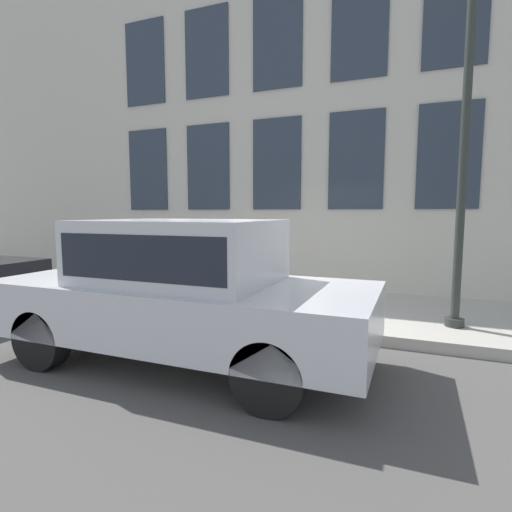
{
  "coord_description": "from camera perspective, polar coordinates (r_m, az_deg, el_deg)",
  "views": [
    {
      "loc": [
        -5.47,
        -2.06,
        1.82
      ],
      "look_at": [
        0.83,
        0.47,
        1.07
      ],
      "focal_mm": 28.0,
      "sensor_mm": 36.0,
      "label": 1
    }
  ],
  "objects": [
    {
      "name": "person",
      "position": [
        7.28,
        -2.15,
        -1.75
      ],
      "size": [
        0.26,
        0.17,
        1.06
      ],
      "rotation": [
        0.0,
        0.0,
        -2.92
      ],
      "color": "navy",
      "rests_on": "sidewalk"
    },
    {
      "name": "fire_hydrant",
      "position": [
        6.51,
        2.41,
        -4.86
      ],
      "size": [
        0.33,
        0.44,
        0.78
      ],
      "color": "gold",
      "rests_on": "sidewalk"
    },
    {
      "name": "building_facade",
      "position": [
        9.13,
        8.78,
        19.73
      ],
      "size": [
        0.33,
        40.0,
        7.89
      ],
      "color": "beige",
      "rests_on": "ground_plane"
    },
    {
      "name": "street_lamp",
      "position": [
        6.78,
        28.28,
        25.68
      ],
      "size": [
        0.36,
        0.36,
        6.53
      ],
      "color": "#2D332D",
      "rests_on": "sidewalk"
    },
    {
      "name": "parked_car_silver_near",
      "position": [
        4.88,
        -10.53,
        -4.18
      ],
      "size": [
        1.85,
        4.54,
        1.73
      ],
      "color": "black",
      "rests_on": "ground_plane"
    },
    {
      "name": "sidewalk",
      "position": [
        7.48,
        5.36,
        -7.15
      ],
      "size": [
        3.02,
        60.0,
        0.16
      ],
      "color": "#B2ADA3",
      "rests_on": "ground_plane"
    },
    {
      "name": "ground_plane",
      "position": [
        6.13,
        1.24,
        -10.97
      ],
      "size": [
        80.0,
        80.0,
        0.0
      ],
      "primitive_type": "plane",
      "color": "#514F4C"
    }
  ]
}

